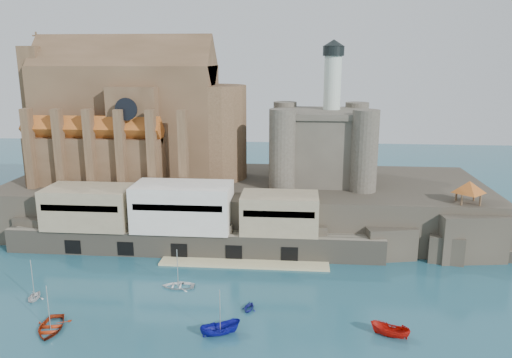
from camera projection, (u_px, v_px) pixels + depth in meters
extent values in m
plane|color=#1B4A5B|center=(216.00, 314.00, 71.13)|extent=(300.00, 300.00, 0.00)
cube|color=#2C2721|center=(246.00, 202.00, 108.67)|extent=(100.00, 34.00, 10.00)
cube|color=#2C2721|center=(42.00, 231.00, 96.37)|extent=(9.00, 5.00, 6.00)
cube|color=#2C2721|center=(122.00, 234.00, 95.02)|extent=(9.00, 5.00, 6.00)
cube|color=#2C2721|center=(210.00, 236.00, 93.59)|extent=(9.00, 5.00, 6.00)
cube|color=#2C2721|center=(301.00, 239.00, 92.16)|extent=(9.00, 5.00, 6.00)
cube|color=#2C2721|center=(389.00, 242.00, 90.81)|extent=(9.00, 5.00, 6.00)
cube|color=#6F6859|center=(193.00, 242.00, 93.05)|extent=(70.00, 6.00, 4.50)
cube|color=#CCBF88|center=(244.00, 263.00, 88.35)|extent=(30.00, 4.00, 0.40)
cube|color=black|center=(73.00, 247.00, 92.25)|extent=(3.00, 0.40, 2.60)
cube|color=black|center=(126.00, 248.00, 91.41)|extent=(3.00, 0.40, 2.60)
cube|color=black|center=(179.00, 250.00, 90.57)|extent=(3.00, 0.40, 2.60)
cube|color=black|center=(234.00, 252.00, 89.73)|extent=(3.00, 0.40, 2.60)
cube|color=black|center=(290.00, 254.00, 88.88)|extent=(3.00, 0.40, 2.60)
cube|color=gray|center=(89.00, 207.00, 94.28)|extent=(16.00, 9.00, 7.50)
cube|color=silver|center=(183.00, 206.00, 92.65)|extent=(18.00, 9.00, 8.50)
cube|color=gray|center=(280.00, 213.00, 91.31)|extent=(14.00, 8.00, 7.00)
cube|color=brown|center=(128.00, 122.00, 108.76)|extent=(38.00, 14.00, 24.00)
cube|color=brown|center=(125.00, 66.00, 105.92)|extent=(38.00, 13.01, 13.01)
cylinder|color=brown|center=(214.00, 132.00, 107.64)|extent=(14.00, 14.00, 20.00)
cube|color=brown|center=(146.00, 131.00, 108.90)|extent=(10.00, 20.00, 20.00)
cube|color=brown|center=(95.00, 162.00, 101.56)|extent=(28.00, 5.00, 10.00)
cube|color=brown|center=(127.00, 146.00, 119.95)|extent=(28.00, 5.00, 10.00)
cube|color=#A6511C|center=(93.00, 130.00, 100.00)|extent=(28.00, 5.66, 5.66)
cube|color=#A6511C|center=(125.00, 118.00, 118.39)|extent=(28.00, 5.66, 5.66)
cube|color=brown|center=(44.00, 112.00, 109.89)|extent=(4.00, 10.00, 28.00)
cylinder|color=black|center=(126.00, 109.00, 95.82)|extent=(4.40, 0.30, 4.40)
cube|color=brown|center=(30.00, 149.00, 98.96)|extent=(1.60, 2.20, 16.00)
cube|color=brown|center=(60.00, 149.00, 98.44)|extent=(1.60, 2.20, 16.00)
cube|color=brown|center=(90.00, 150.00, 97.92)|extent=(1.60, 2.20, 16.00)
cube|color=brown|center=(121.00, 150.00, 97.39)|extent=(1.60, 2.20, 16.00)
cube|color=brown|center=(152.00, 151.00, 96.87)|extent=(1.60, 2.20, 16.00)
cube|color=brown|center=(183.00, 151.00, 96.35)|extent=(1.60, 2.20, 16.00)
cube|color=#484339|center=(321.00, 148.00, 105.45)|extent=(16.00, 16.00, 14.00)
cube|color=#484339|center=(322.00, 113.00, 103.70)|extent=(17.00, 17.00, 1.20)
cylinder|color=#484339|center=(282.00, 150.00, 98.14)|extent=(5.20, 5.20, 16.00)
cylinder|color=#484339|center=(364.00, 151.00, 96.79)|extent=(5.20, 5.20, 16.00)
cylinder|color=#484339|center=(285.00, 137.00, 113.63)|extent=(5.20, 5.20, 16.00)
cylinder|color=#484339|center=(356.00, 138.00, 112.28)|extent=(5.20, 5.20, 16.00)
cylinder|color=silver|center=(332.00, 85.00, 104.14)|extent=(3.60, 3.60, 12.00)
cylinder|color=black|center=(334.00, 51.00, 102.48)|extent=(4.40, 4.40, 2.00)
cone|color=black|center=(334.00, 43.00, 102.10)|extent=(4.60, 4.60, 1.40)
cube|color=#2C2721|center=(464.00, 232.00, 91.74)|extent=(12.00, 10.00, 8.70)
cube|color=#2C2721|center=(446.00, 247.00, 89.61)|extent=(6.00, 5.00, 5.00)
cube|color=#2C2721|center=(488.00, 236.00, 93.57)|extent=(5.00, 4.00, 6.00)
cube|color=brown|center=(467.00, 209.00, 90.67)|extent=(4.20, 4.20, 0.30)
cylinder|color=brown|center=(461.00, 204.00, 88.91)|extent=(0.36, 0.36, 3.20)
cylinder|color=brown|center=(480.00, 204.00, 88.64)|extent=(0.36, 0.36, 3.20)
cylinder|color=brown|center=(456.00, 199.00, 92.01)|extent=(0.36, 0.36, 3.20)
cylinder|color=brown|center=(474.00, 199.00, 91.74)|extent=(0.36, 0.36, 3.20)
pyramid|color=#A6511C|center=(469.00, 187.00, 89.69)|extent=(6.40, 6.40, 2.20)
imported|color=#99270C|center=(51.00, 330.00, 67.14)|extent=(4.89, 2.24, 6.60)
imported|color=#10128B|center=(220.00, 334.00, 66.00)|extent=(2.76, 2.73, 5.48)
imported|color=silver|center=(35.00, 299.00, 75.51)|extent=(3.00, 1.83, 3.47)
imported|color=#B9130A|center=(390.00, 336.00, 65.60)|extent=(2.51, 2.48, 5.17)
imported|color=white|center=(178.00, 287.00, 79.62)|extent=(1.33, 3.81, 5.24)
imported|color=navy|center=(249.00, 310.00, 72.45)|extent=(2.91, 2.16, 3.02)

